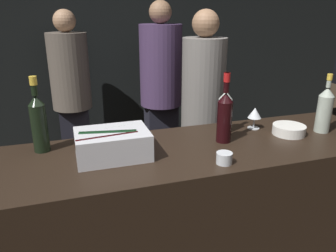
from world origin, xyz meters
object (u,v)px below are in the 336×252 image
object	(u,v)px
wine_glass	(255,114)
person_grey_polo	(72,91)
bowl_white	(289,129)
person_in_hoodie	(161,88)
person_blond_tee	(203,108)
rose_wine_bottle	(325,109)
candle_votive	(224,158)
ice_bin_with_bottles	(112,143)
red_wine_bottle_tall	(225,115)
champagne_bottle	(39,121)
white_wine_bottle	(225,110)

from	to	relation	value
wine_glass	person_grey_polo	bearing A→B (deg)	119.85
bowl_white	person_grey_polo	xyz separation A→B (m)	(-1.13, 1.89, -0.13)
person_in_hoodie	person_blond_tee	world-z (taller)	person_in_hoodie
person_blond_tee	person_grey_polo	xyz separation A→B (m)	(-1.01, 0.95, -0.01)
rose_wine_bottle	person_grey_polo	distance (m)	2.34
person_in_hoodie	bowl_white	bearing A→B (deg)	-13.13
wine_glass	candle_votive	distance (m)	0.54
bowl_white	candle_votive	world-z (taller)	same
candle_votive	person_in_hoodie	world-z (taller)	person_in_hoodie
ice_bin_with_bottles	red_wine_bottle_tall	bearing A→B (deg)	1.59
champagne_bottle	person_grey_polo	size ratio (longest dim) A/B	0.22
ice_bin_with_bottles	rose_wine_bottle	size ratio (longest dim) A/B	1.02
ice_bin_with_bottles	wine_glass	xyz separation A→B (m)	(0.87, 0.15, 0.02)
person_in_hoodie	person_blond_tee	size ratio (longest dim) A/B	1.05
rose_wine_bottle	champagne_bottle	size ratio (longest dim) A/B	0.89
person_in_hoodie	person_grey_polo	size ratio (longest dim) A/B	1.04
candle_votive	person_blond_tee	size ratio (longest dim) A/B	0.04
white_wine_bottle	bowl_white	bearing A→B (deg)	-24.21
wine_glass	red_wine_bottle_tall	world-z (taller)	red_wine_bottle_tall
candle_votive	person_grey_polo	xyz separation A→B (m)	(-0.61, 2.12, -0.12)
person_grey_polo	rose_wine_bottle	bearing A→B (deg)	-13.14
white_wine_bottle	person_blond_tee	world-z (taller)	person_blond_tee
bowl_white	champagne_bottle	world-z (taller)	champagne_bottle
candle_votive	white_wine_bottle	size ratio (longest dim) A/B	0.23
person_in_hoodie	person_blond_tee	distance (m)	0.67
wine_glass	candle_votive	size ratio (longest dim) A/B	1.71
white_wine_bottle	rose_wine_bottle	size ratio (longest dim) A/B	0.96
person_grey_polo	bowl_white	bearing A→B (deg)	-17.35
ice_bin_with_bottles	white_wine_bottle	world-z (taller)	white_wine_bottle
red_wine_bottle_tall	rose_wine_bottle	world-z (taller)	red_wine_bottle_tall
champagne_bottle	red_wine_bottle_tall	bearing A→B (deg)	-9.89
candle_votive	person_in_hoodie	distance (m)	1.83
white_wine_bottle	champagne_bottle	bearing A→B (deg)	178.35
bowl_white	white_wine_bottle	bearing A→B (deg)	155.79
ice_bin_with_bottles	person_grey_polo	size ratio (longest dim) A/B	0.20
person_grey_polo	champagne_bottle	bearing A→B (deg)	-54.82
rose_wine_bottle	champagne_bottle	xyz separation A→B (m)	(-1.54, 0.20, 0.02)
champagne_bottle	person_grey_polo	xyz separation A→B (m)	(0.19, 1.71, -0.25)
bowl_white	red_wine_bottle_tall	size ratio (longest dim) A/B	0.49
red_wine_bottle_tall	champagne_bottle	world-z (taller)	champagne_bottle
ice_bin_with_bottles	white_wine_bottle	size ratio (longest dim) A/B	1.07
candle_votive	ice_bin_with_bottles	bearing A→B (deg)	154.33
ice_bin_with_bottles	person_blond_tee	size ratio (longest dim) A/B	0.20
red_wine_bottle_tall	rose_wine_bottle	bearing A→B (deg)	-3.35
champagne_bottle	person_in_hoodie	distance (m)	1.76
bowl_white	person_blond_tee	world-z (taller)	person_blond_tee
ice_bin_with_bottles	white_wine_bottle	distance (m)	0.69
bowl_white	rose_wine_bottle	size ratio (longest dim) A/B	0.54
wine_glass	champagne_bottle	distance (m)	1.19
bowl_white	champagne_bottle	xyz separation A→B (m)	(-1.33, 0.18, 0.13)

